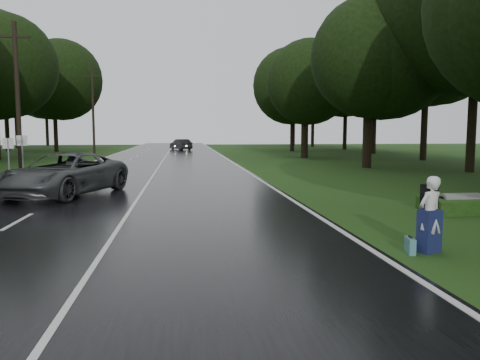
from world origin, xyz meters
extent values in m
plane|color=#214213|center=(0.00, 0.00, 0.00)|extent=(160.00, 160.00, 0.00)
cube|color=black|center=(0.00, 20.00, 0.02)|extent=(12.00, 140.00, 0.04)
cube|color=silver|center=(0.00, 20.00, 0.04)|extent=(0.12, 140.00, 0.01)
imported|color=#414345|center=(-3.03, 7.65, 0.89)|extent=(4.86, 6.72, 1.70)
imported|color=black|center=(1.50, 52.27, 0.78)|extent=(3.15, 4.73, 1.48)
imported|color=silver|center=(7.02, -2.54, 0.84)|extent=(0.72, 0.60, 1.67)
cube|color=#161E4B|center=(7.02, -2.54, 0.47)|extent=(0.55, 0.47, 0.94)
cube|color=black|center=(7.12, -2.32, 1.20)|extent=(0.43, 0.33, 0.53)
cube|color=teal|center=(6.58, -2.56, 0.17)|extent=(0.23, 0.49, 0.34)
cylinder|color=slate|center=(10.67, 2.16, 0.00)|extent=(1.25, 0.62, 0.62)
camera|label=1|loc=(1.73, -11.98, 2.63)|focal=35.17mm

